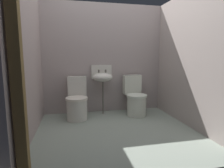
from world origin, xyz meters
TOP-DOWN VIEW (x-y plane):
  - ground_plane at (0.00, 0.00)m, footprint 2.86×2.48m
  - wall_back at (0.00, 1.09)m, footprint 2.86×0.10m
  - wall_left at (-1.28, 0.10)m, footprint 0.10×2.28m
  - wall_right at (1.28, 0.10)m, footprint 0.10×2.28m
  - wooden_door_post at (-1.16, -0.89)m, footprint 0.11×0.11m
  - toilet_left at (-0.58, 0.69)m, footprint 0.43×0.62m
  - toilet_right at (0.57, 0.69)m, footprint 0.40×0.59m
  - sink at (-0.06, 0.88)m, footprint 0.42×0.35m

SIDE VIEW (x-z plane):
  - ground_plane at x=0.00m, z-range -0.08..0.00m
  - toilet_left at x=-0.58m, z-range -0.07..0.71m
  - toilet_right at x=0.57m, z-range -0.07..0.71m
  - sink at x=-0.06m, z-range 0.26..1.25m
  - wall_back at x=0.00m, z-range 0.00..2.22m
  - wall_left at x=-1.28m, z-range 0.00..2.22m
  - wall_right at x=1.28m, z-range 0.00..2.22m
  - wooden_door_post at x=-1.16m, z-range 0.00..2.22m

